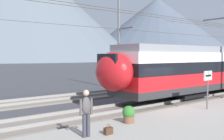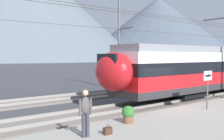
% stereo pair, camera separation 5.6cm
% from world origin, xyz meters
% --- Properties ---
extents(ground_plane, '(400.00, 400.00, 0.00)m').
position_xyz_m(ground_plane, '(0.00, 0.00, 0.00)').
color(ground_plane, '#424247').
extents(track_near, '(120.00, 3.00, 0.28)m').
position_xyz_m(track_near, '(0.00, 1.32, 0.07)').
color(track_near, slate).
rests_on(track_near, ground).
extents(track_far, '(120.00, 3.00, 0.28)m').
position_xyz_m(track_far, '(0.00, 6.76, 0.07)').
color(track_far, slate).
rests_on(track_far, ground).
extents(catenary_mast_far_side, '(44.38, 2.11, 8.37)m').
position_xyz_m(catenary_mast_far_side, '(4.05, 8.45, 4.30)').
color(catenary_mast_far_side, slate).
rests_on(catenary_mast_far_side, ground).
extents(platform_sign, '(0.70, 0.08, 2.07)m').
position_xyz_m(platform_sign, '(1.29, -2.38, 1.82)').
color(platform_sign, '#59595B').
rests_on(platform_sign, platform_slab).
extents(passenger_walking, '(0.53, 0.22, 1.69)m').
position_xyz_m(passenger_walking, '(-6.37, -2.43, 1.25)').
color(passenger_walking, '#383842').
rests_on(passenger_walking, platform_slab).
extents(handbag_beside_passenger, '(0.32, 0.18, 0.39)m').
position_xyz_m(handbag_beside_passenger, '(-5.57, -2.67, 0.44)').
color(handbag_beside_passenger, '#472D1E').
rests_on(handbag_beside_passenger, platform_slab).
extents(potted_plant_platform_edge, '(0.55, 0.55, 0.75)m').
position_xyz_m(potted_plant_platform_edge, '(-3.92, -1.92, 0.71)').
color(potted_plant_platform_edge, brown).
rests_on(potted_plant_platform_edge, platform_slab).
extents(mountain_central_peak, '(170.19, 170.19, 78.53)m').
position_xyz_m(mountain_central_peak, '(44.67, 173.40, 39.27)').
color(mountain_central_peak, slate).
rests_on(mountain_central_peak, ground).
extents(mountain_right_ridge, '(137.06, 137.06, 52.80)m').
position_xyz_m(mountain_right_ridge, '(156.21, 143.91, 26.40)').
color(mountain_right_ridge, '#515B6B').
rests_on(mountain_right_ridge, ground).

